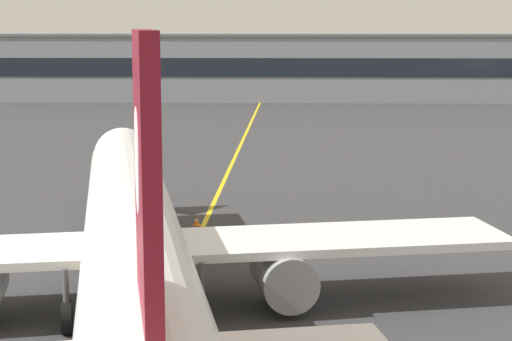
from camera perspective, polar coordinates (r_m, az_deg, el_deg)
taxiway_centreline at (r=50.99m, az=-3.56°, el=-3.84°), size 3.12×179.98×0.01m
airliner_foreground at (r=35.83m, az=-8.05°, el=-4.14°), size 32.32×41.23×11.65m
safety_cone_by_nose_gear at (r=51.96m, az=-3.89°, el=-3.30°), size 0.44×0.44×0.55m
terminal_building at (r=138.01m, az=-3.29°, el=6.75°), size 158.86×12.40×10.23m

